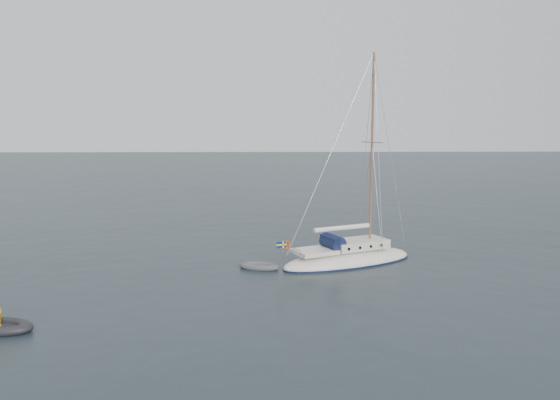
{
  "coord_description": "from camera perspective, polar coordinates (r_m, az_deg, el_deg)",
  "views": [
    {
      "loc": [
        -2.93,
        -32.2,
        9.05
      ],
      "look_at": [
        -2.1,
        0.0,
        4.59
      ],
      "focal_mm": 35.0,
      "sensor_mm": 36.0,
      "label": 1
    }
  ],
  "objects": [
    {
      "name": "dinghy",
      "position": [
        34.75,
        -2.2,
        -6.93
      ],
      "size": [
        2.6,
        1.17,
        0.37
      ],
      "rotation": [
        0.0,
        0.0,
        -0.29
      ],
      "color": "#535459",
      "rests_on": "ground"
    },
    {
      "name": "ground",
      "position": [
        33.58,
        3.61,
        -7.76
      ],
      "size": [
        300.0,
        300.0,
        0.0
      ],
      "primitive_type": "plane",
      "color": "black",
      "rests_on": "ground"
    },
    {
      "name": "sailboat",
      "position": [
        36.08,
        7.17,
        -4.94
      ],
      "size": [
        9.99,
        2.99,
        14.23
      ],
      "rotation": [
        0.0,
        0.0,
        0.43
      ],
      "color": "silver",
      "rests_on": "ground"
    }
  ]
}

